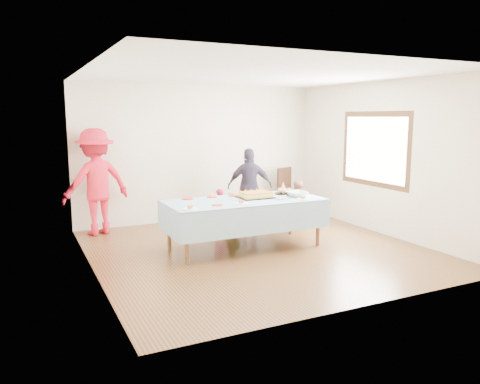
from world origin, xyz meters
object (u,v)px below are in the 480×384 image
object	(u,v)px
party_table	(245,203)
birthday_cake	(256,195)
dining_chair	(288,189)
adult_left	(96,182)

from	to	relation	value
party_table	birthday_cake	distance (m)	0.27
party_table	birthday_cake	size ratio (longest dim) A/B	4.58
dining_chair	adult_left	size ratio (longest dim) A/B	0.54
party_table	dining_chair	size ratio (longest dim) A/B	2.47
party_table	birthday_cake	bearing A→B (deg)	19.07
party_table	dining_chair	world-z (taller)	dining_chair
adult_left	dining_chair	bearing A→B (deg)	164.04
dining_chair	adult_left	distance (m)	3.95
party_table	dining_chair	distance (m)	2.72
birthday_cake	adult_left	xyz separation A→B (m)	(-2.21, 1.86, 0.11)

